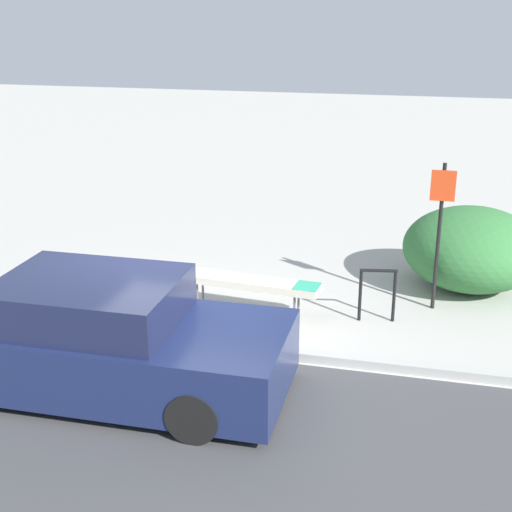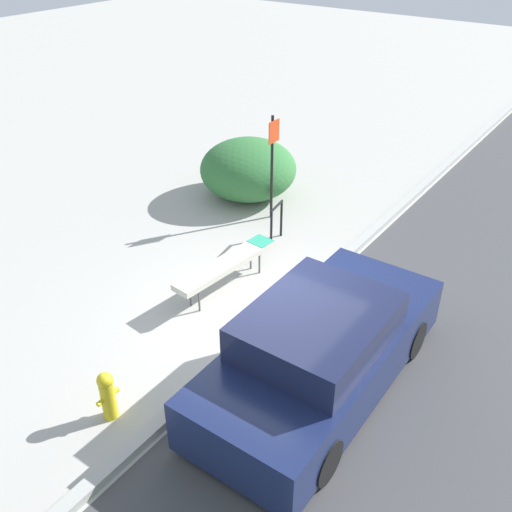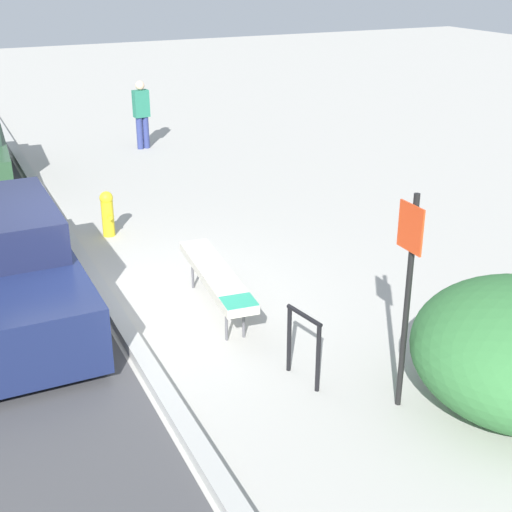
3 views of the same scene
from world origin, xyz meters
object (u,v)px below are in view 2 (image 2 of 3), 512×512
object	(u,v)px
bench	(226,264)
fire_hydrant	(107,394)
sign_post	(272,158)
parked_car_near	(321,350)
bike_rack	(276,219)

from	to	relation	value
bench	fire_hydrant	size ratio (longest dim) A/B	2.95
sign_post	parked_car_near	size ratio (longest dim) A/B	0.52
bike_rack	parked_car_near	world-z (taller)	parked_car_near
sign_post	fire_hydrant	xyz separation A→B (m)	(-6.03, -1.49, -0.98)
fire_hydrant	bike_rack	bearing A→B (deg)	8.92
bench	sign_post	xyz separation A→B (m)	(2.74, 0.90, 0.87)
sign_post	fire_hydrant	distance (m)	6.29
bench	fire_hydrant	bearing A→B (deg)	-164.44
sign_post	bike_rack	bearing A→B (deg)	-140.55
bench	sign_post	distance (m)	3.02
bike_rack	parked_car_near	distance (m)	4.15
bike_rack	fire_hydrant	world-z (taller)	bike_rack
bike_rack	fire_hydrant	xyz separation A→B (m)	(-5.21, -0.82, -0.09)
bench	sign_post	bearing A→B (deg)	23.62
bike_rack	sign_post	size ratio (longest dim) A/B	0.36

